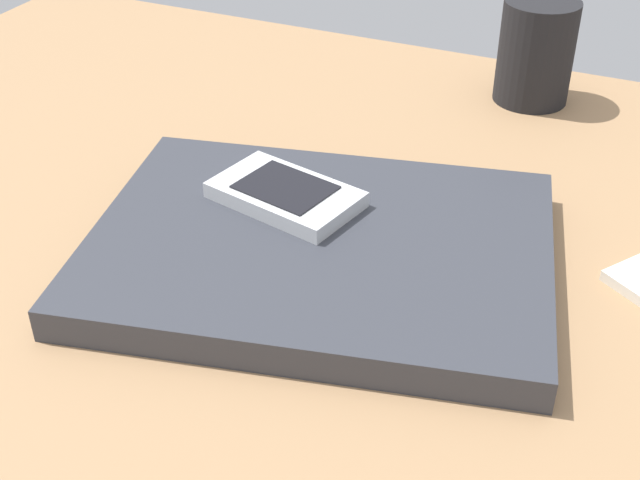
{
  "coord_description": "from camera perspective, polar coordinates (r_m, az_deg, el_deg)",
  "views": [
    {
      "loc": [
        -16.59,
        47.32,
        38.86
      ],
      "look_at": [
        3.84,
        1.92,
        5.0
      ],
      "focal_mm": 48.43,
      "sensor_mm": 36.0,
      "label": 1
    }
  ],
  "objects": [
    {
      "name": "cell_phone_on_laptop",
      "position": [
        0.63,
        -2.3,
        3.04
      ],
      "size": [
        11.72,
        8.5,
        1.34
      ],
      "color": "silver",
      "rests_on": "laptop_closed"
    },
    {
      "name": "laptop_closed",
      "position": [
        0.61,
        -0.0,
        -0.63
      ],
      "size": [
        36.28,
        30.19,
        2.39
      ],
      "primitive_type": "cube",
      "rotation": [
        0.0,
        0.0,
        0.22
      ],
      "color": "#33353D",
      "rests_on": "desk_surface"
    },
    {
      "name": "desk_surface",
      "position": [
        0.63,
        3.94,
        -2.56
      ],
      "size": [
        120.0,
        80.0,
        3.0
      ],
      "primitive_type": "cube",
      "color": "#9E7751",
      "rests_on": "ground"
    },
    {
      "name": "pen_cup",
      "position": [
        0.86,
        14.08,
        11.97
      ],
      "size": [
        7.08,
        7.08,
        9.75
      ],
      "primitive_type": "cylinder",
      "color": "black",
      "rests_on": "desk_surface"
    }
  ]
}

